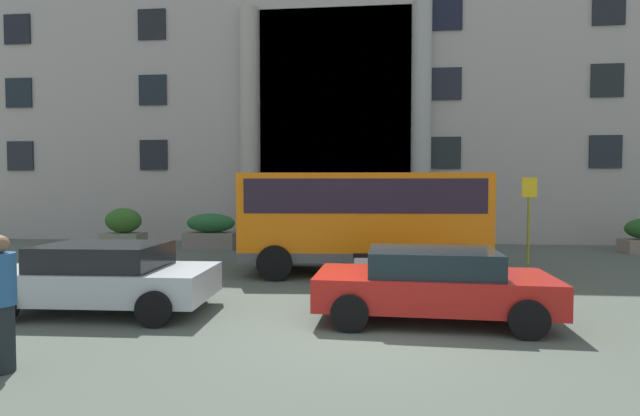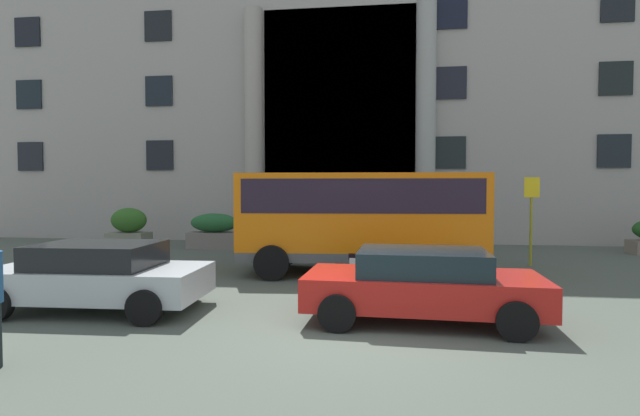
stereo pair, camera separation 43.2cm
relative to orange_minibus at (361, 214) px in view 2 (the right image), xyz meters
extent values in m
cube|color=#495247|center=(0.17, -5.50, -1.69)|extent=(80.00, 64.00, 0.12)
cube|color=#9B968E|center=(0.17, 12.00, 7.05)|extent=(39.76, 9.00, 17.35)
cube|color=black|center=(-1.31, 7.56, 3.38)|extent=(6.48, 0.12, 10.02)
cylinder|color=#9E978B|center=(-4.95, 7.25, 3.38)|extent=(0.80, 0.80, 10.02)
cylinder|color=#989892|center=(2.33, 7.25, 3.38)|extent=(0.80, 0.80, 10.02)
cube|color=black|center=(-15.73, 7.46, 2.19)|extent=(1.25, 0.08, 1.33)
cube|color=black|center=(-9.37, 7.46, 2.19)|extent=(1.25, 0.08, 1.33)
cube|color=black|center=(3.35, 7.46, 2.19)|extent=(1.25, 0.08, 1.33)
cube|color=black|center=(9.71, 7.46, 2.19)|extent=(1.25, 0.08, 1.33)
cube|color=black|center=(-15.73, 7.46, 5.05)|extent=(1.25, 0.08, 1.33)
cube|color=black|center=(-9.37, 7.46, 5.05)|extent=(1.25, 0.08, 1.33)
cube|color=black|center=(3.35, 7.46, 5.05)|extent=(1.25, 0.08, 1.33)
cube|color=black|center=(9.71, 7.46, 5.05)|extent=(1.25, 0.08, 1.33)
cube|color=black|center=(-15.73, 7.46, 7.91)|extent=(1.25, 0.08, 1.33)
cube|color=black|center=(-9.37, 7.46, 7.91)|extent=(1.25, 0.08, 1.33)
cube|color=black|center=(3.35, 7.46, 7.91)|extent=(1.25, 0.08, 1.33)
cube|color=black|center=(9.71, 7.46, 7.91)|extent=(1.25, 0.08, 1.33)
cube|color=orange|center=(-0.01, 0.00, -0.04)|extent=(6.61, 2.79, 2.28)
cube|color=black|center=(-0.01, 0.00, 0.51)|extent=(6.23, 2.79, 0.87)
cube|color=black|center=(3.15, 0.21, 0.32)|extent=(0.19, 1.98, 1.09)
cube|color=#4C4E4E|center=(-0.01, 0.00, -1.06)|extent=(6.62, 2.83, 0.24)
cylinder|color=black|center=(2.17, 1.33, -1.18)|extent=(0.92, 0.34, 0.90)
cylinder|color=black|center=(2.33, -1.02, -1.18)|extent=(0.92, 0.34, 0.90)
cylinder|color=black|center=(-2.35, 1.02, -1.18)|extent=(0.92, 0.34, 0.90)
cylinder|color=black|center=(-2.19, -1.33, -1.18)|extent=(0.92, 0.34, 0.90)
cylinder|color=olive|center=(5.02, 2.00, -0.32)|extent=(0.08, 0.08, 2.61)
cube|color=yellow|center=(5.02, 1.97, 0.73)|extent=(0.44, 0.03, 0.60)
cube|color=slate|center=(-9.37, 4.71, -1.34)|extent=(1.51, 0.99, 0.59)
ellipsoid|color=#2C5C1F|center=(-9.37, 4.71, -0.56)|extent=(1.45, 0.89, 0.97)
cube|color=slate|center=(-5.88, 4.76, -1.31)|extent=(1.97, 0.92, 0.63)
ellipsoid|color=#21572B|center=(-5.88, 4.76, -0.63)|extent=(1.89, 0.83, 0.73)
cube|color=#AEB5B7|center=(-4.79, -4.68, -1.08)|extent=(4.07, 2.00, 0.56)
cube|color=black|center=(-4.79, -4.68, -0.57)|extent=(2.22, 1.72, 0.45)
cylinder|color=black|center=(-3.46, -3.70, -1.32)|extent=(0.63, 0.22, 0.62)
cylinder|color=black|center=(-3.40, -5.57, -1.32)|extent=(0.63, 0.22, 0.62)
cylinder|color=black|center=(-6.19, -3.79, -1.32)|extent=(0.63, 0.22, 0.62)
cube|color=#B41C16|center=(1.29, -4.66, -1.08)|extent=(4.13, 1.99, 0.56)
cube|color=black|center=(1.29, -4.66, -0.59)|extent=(2.26, 1.69, 0.43)
cylinder|color=black|center=(2.71, -3.81, -1.32)|extent=(0.63, 0.23, 0.62)
cylinder|color=black|center=(2.63, -5.63, -1.32)|extent=(0.63, 0.23, 0.62)
cylinder|color=black|center=(-0.05, -3.69, -1.32)|extent=(0.63, 0.23, 0.62)
cylinder|color=black|center=(-0.13, -5.50, -1.32)|extent=(0.63, 0.23, 0.62)
cylinder|color=black|center=(-5.27, -2.54, -1.33)|extent=(0.60, 0.10, 0.60)
cylinder|color=black|center=(-6.61, -2.55, -1.33)|extent=(0.60, 0.12, 0.60)
cube|color=#B9B2BD|center=(-5.94, -2.55, -1.05)|extent=(0.86, 0.24, 0.32)
cube|color=black|center=(-6.12, -2.55, -0.87)|extent=(0.52, 0.20, 0.12)
cylinder|color=#A5A5A8|center=(-5.38, -2.54, -0.75)|extent=(0.03, 0.55, 0.03)
cylinder|color=black|center=(0.91, -2.09, -1.33)|extent=(0.60, 0.13, 0.60)
cylinder|color=black|center=(-0.40, -2.15, -1.33)|extent=(0.60, 0.15, 0.60)
cube|color=#A9B6B9|center=(0.26, -2.12, -1.05)|extent=(0.85, 0.28, 0.32)
cube|color=black|center=(0.08, -2.13, -0.87)|extent=(0.53, 0.22, 0.12)
cylinder|color=#A5A5A8|center=(0.81, -2.10, -0.75)|extent=(0.05, 0.55, 0.03)
camera|label=1|loc=(0.18, -13.29, 0.70)|focal=27.20mm
camera|label=2|loc=(0.60, -13.24, 0.70)|focal=27.20mm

